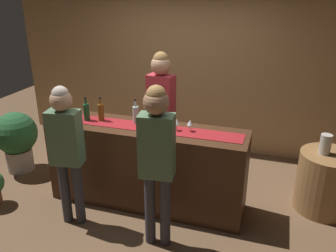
# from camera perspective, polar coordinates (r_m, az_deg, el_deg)

# --- Properties ---
(ground_plane) EXTENTS (10.00, 10.00, 0.00)m
(ground_plane) POSITION_cam_1_polar(r_m,az_deg,el_deg) (4.60, -3.32, -12.09)
(ground_plane) COLOR brown
(back_wall) EXTENTS (6.00, 0.12, 2.90)m
(back_wall) POSITION_cam_1_polar(r_m,az_deg,el_deg) (5.74, 3.30, 10.59)
(back_wall) COLOR tan
(back_wall) RESTS_ON ground
(bar_counter) EXTENTS (2.40, 0.60, 1.02)m
(bar_counter) POSITION_cam_1_polar(r_m,az_deg,el_deg) (4.34, -3.47, -6.48)
(bar_counter) COLOR #3D2314
(bar_counter) RESTS_ON ground
(counter_runner_cloth) EXTENTS (2.28, 0.28, 0.01)m
(counter_runner_cloth) POSITION_cam_1_polar(r_m,az_deg,el_deg) (4.12, -3.63, -0.17)
(counter_runner_cloth) COLOR maroon
(counter_runner_cloth) RESTS_ON bar_counter
(wine_bottle_clear) EXTENTS (0.07, 0.07, 0.30)m
(wine_bottle_clear) POSITION_cam_1_polar(r_m,az_deg,el_deg) (4.21, -5.25, 1.89)
(wine_bottle_clear) COLOR #B2C6C1
(wine_bottle_clear) RESTS_ON bar_counter
(wine_bottle_amber) EXTENTS (0.07, 0.07, 0.30)m
(wine_bottle_amber) POSITION_cam_1_polar(r_m,az_deg,el_deg) (4.35, -10.83, 2.25)
(wine_bottle_amber) COLOR brown
(wine_bottle_amber) RESTS_ON bar_counter
(wine_bottle_green) EXTENTS (0.07, 0.07, 0.30)m
(wine_bottle_green) POSITION_cam_1_polar(r_m,az_deg,el_deg) (4.39, -13.08, 2.26)
(wine_bottle_green) COLOR #194723
(wine_bottle_green) RESTS_ON bar_counter
(wine_glass_near_customer) EXTENTS (0.07, 0.07, 0.14)m
(wine_glass_near_customer) POSITION_cam_1_polar(r_m,az_deg,el_deg) (4.54, -15.71, 2.52)
(wine_glass_near_customer) COLOR silver
(wine_glass_near_customer) RESTS_ON bar_counter
(wine_glass_mid_counter) EXTENTS (0.07, 0.07, 0.14)m
(wine_glass_mid_counter) POSITION_cam_1_polar(r_m,az_deg,el_deg) (3.98, 1.43, 0.63)
(wine_glass_mid_counter) COLOR silver
(wine_glass_mid_counter) RESTS_ON bar_counter
(wine_glass_far_end) EXTENTS (0.07, 0.07, 0.14)m
(wine_glass_far_end) POSITION_cam_1_polar(r_m,az_deg,el_deg) (3.96, 3.61, 0.51)
(wine_glass_far_end) COLOR silver
(wine_glass_far_end) RESTS_ON bar_counter
(bartender) EXTENTS (0.37, 0.25, 1.81)m
(bartender) POSITION_cam_1_polar(r_m,az_deg,el_deg) (4.59, -1.13, 3.70)
(bartender) COLOR #26262B
(bartender) RESTS_ON ground
(customer_sipping) EXTENTS (0.36, 0.24, 1.74)m
(customer_sipping) POSITION_cam_1_polar(r_m,az_deg,el_deg) (3.39, -1.83, -4.11)
(customer_sipping) COLOR #33333D
(customer_sipping) RESTS_ON ground
(customer_browsing) EXTENTS (0.37, 0.25, 1.63)m
(customer_browsing) POSITION_cam_1_polar(r_m,az_deg,el_deg) (3.91, -16.21, -2.70)
(customer_browsing) COLOR #33333D
(customer_browsing) RESTS_ON ground
(round_side_table) EXTENTS (0.68, 0.68, 0.74)m
(round_side_table) POSITION_cam_1_polar(r_m,az_deg,el_deg) (4.68, 24.20, -8.27)
(round_side_table) COLOR olive
(round_side_table) RESTS_ON ground
(vase_on_side_table) EXTENTS (0.13, 0.13, 0.24)m
(vase_on_side_table) POSITION_cam_1_polar(r_m,az_deg,el_deg) (4.45, 24.16, -2.72)
(vase_on_side_table) COLOR #B7B2A8
(vase_on_side_table) RESTS_ON round_side_table
(potted_plant_tall) EXTENTS (0.61, 0.61, 0.90)m
(potted_plant_tall) POSITION_cam_1_polar(r_m,az_deg,el_deg) (5.54, -23.39, -1.74)
(potted_plant_tall) COLOR #9E9389
(potted_plant_tall) RESTS_ON ground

